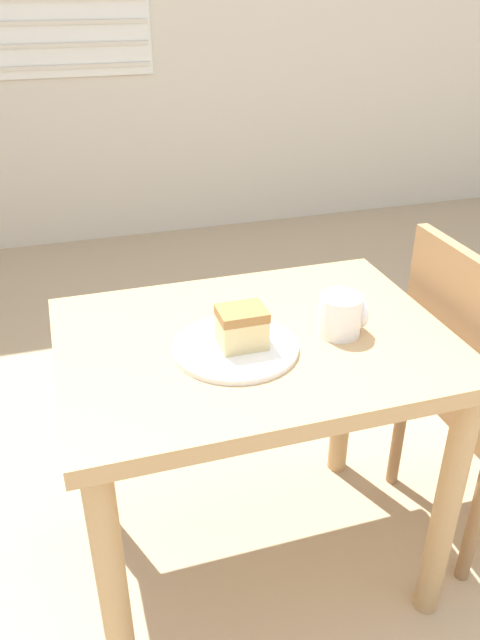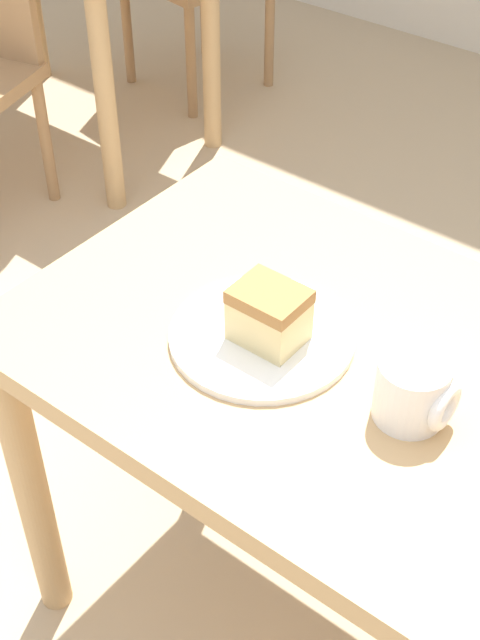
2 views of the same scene
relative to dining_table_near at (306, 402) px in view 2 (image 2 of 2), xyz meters
name	(u,v)px [view 2 (image 2 of 2)]	position (x,y,z in m)	size (l,w,h in m)	color
dining_table_near	(306,402)	(0.00, 0.00, 0.00)	(0.86, 0.64, 0.71)	tan
plate	(262,336)	(-0.06, -0.04, 0.14)	(0.27, 0.27, 0.01)	white
cake_slice	(269,315)	(-0.04, -0.04, 0.18)	(0.10, 0.08, 0.09)	#E5CC89
coffee_mug	(414,391)	(0.19, -0.04, 0.17)	(0.10, 0.10, 0.09)	white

